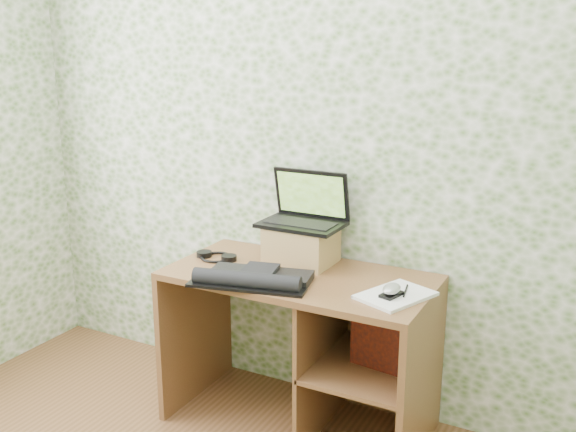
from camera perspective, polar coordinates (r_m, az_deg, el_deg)
The scene contains 10 objects.
wall_back at distance 3.03m, azimuth 3.71°, elevation 6.45°, with size 3.50×3.50×0.00m, color silver.
desk at distance 2.99m, azimuth 2.60°, elevation -10.10°, with size 1.20×0.60×0.75m.
riser at distance 3.01m, azimuth 1.19°, elevation -2.56°, with size 0.30×0.25×0.18m, color #A07647.
laptop at distance 3.01m, azimuth 1.55°, elevation 0.36°, with size 0.38×0.27×0.25m.
keyboard at distance 2.78m, azimuth -3.02°, elevation -5.51°, with size 0.52×0.36×0.07m.
headphones at distance 3.11m, azimuth -6.38°, elevation -3.61°, with size 0.21×0.16×0.03m.
notepad at distance 2.67m, azimuth 9.54°, elevation -6.97°, with size 0.21×0.30×0.01m, color silver.
mouse at distance 2.64m, azimuth 9.19°, elevation -6.65°, with size 0.07×0.11×0.04m, color #B1B1B3.
pen at distance 2.70m, azimuth 10.41°, elevation -6.55°, with size 0.01×0.01×0.14m, color black.
red_box at distance 2.83m, azimuth 8.24°, elevation -10.40°, with size 0.25×0.08×0.30m, color maroon.
Camera 1 is at (1.22, -0.99, 1.74)m, focal length 40.00 mm.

